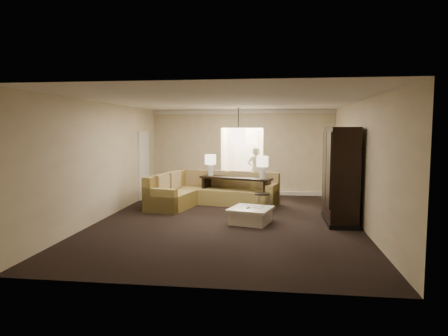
# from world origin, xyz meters

# --- Properties ---
(ground) EXTENTS (8.00, 8.00, 0.00)m
(ground) POSITION_xyz_m (0.00, 0.00, 0.00)
(ground) COLOR black
(ground) RESTS_ON ground
(wall_back) EXTENTS (6.00, 0.04, 2.80)m
(wall_back) POSITION_xyz_m (0.00, 4.00, 1.40)
(wall_back) COLOR beige
(wall_back) RESTS_ON ground
(wall_front) EXTENTS (6.00, 0.04, 2.80)m
(wall_front) POSITION_xyz_m (0.00, -4.00, 1.40)
(wall_front) COLOR beige
(wall_front) RESTS_ON ground
(wall_left) EXTENTS (0.04, 8.00, 2.80)m
(wall_left) POSITION_xyz_m (-3.00, 0.00, 1.40)
(wall_left) COLOR beige
(wall_left) RESTS_ON ground
(wall_right) EXTENTS (0.04, 8.00, 2.80)m
(wall_right) POSITION_xyz_m (3.00, 0.00, 1.40)
(wall_right) COLOR beige
(wall_right) RESTS_ON ground
(ceiling) EXTENTS (6.00, 8.00, 0.02)m
(ceiling) POSITION_xyz_m (0.00, 0.00, 2.80)
(ceiling) COLOR white
(ceiling) RESTS_ON wall_back
(crown_molding) EXTENTS (6.00, 0.10, 0.12)m
(crown_molding) POSITION_xyz_m (0.00, 3.95, 2.73)
(crown_molding) COLOR silver
(crown_molding) RESTS_ON wall_back
(baseboard) EXTENTS (6.00, 0.10, 0.12)m
(baseboard) POSITION_xyz_m (0.00, 3.95, 0.06)
(baseboard) COLOR silver
(baseboard) RESTS_ON ground
(side_door) EXTENTS (0.05, 0.90, 2.10)m
(side_door) POSITION_xyz_m (-2.97, 2.80, 1.05)
(side_door) COLOR white
(side_door) RESTS_ON ground
(foyer) EXTENTS (1.44, 2.02, 2.80)m
(foyer) POSITION_xyz_m (0.00, 5.34, 1.30)
(foyer) COLOR beige
(foyer) RESTS_ON ground
(sectional_sofa) EXTENTS (3.55, 2.64, 0.94)m
(sectional_sofa) POSITION_xyz_m (-0.81, 1.95, 0.37)
(sectional_sofa) COLOR brown
(sectional_sofa) RESTS_ON ground
(coffee_table) EXTENTS (1.10, 1.10, 0.38)m
(coffee_table) POSITION_xyz_m (0.56, -0.14, 0.19)
(coffee_table) COLOR white
(coffee_table) RESTS_ON ground
(console_table) EXTENTS (2.13, 1.12, 0.81)m
(console_table) POSITION_xyz_m (-0.01, 2.00, 0.48)
(console_table) COLOR black
(console_table) RESTS_ON ground
(armoire) EXTENTS (0.66, 1.54, 2.21)m
(armoire) POSITION_xyz_m (2.59, 0.21, 1.06)
(armoire) COLOR black
(armoire) RESTS_ON ground
(drink_table) EXTENTS (0.41, 0.41, 0.51)m
(drink_table) POSITION_xyz_m (0.78, 1.06, 0.37)
(drink_table) COLOR black
(drink_table) RESTS_ON ground
(table_lamp_left) EXTENTS (0.32, 0.32, 0.62)m
(table_lamp_left) POSITION_xyz_m (-0.77, 2.26, 1.22)
(table_lamp_left) COLOR white
(table_lamp_left) RESTS_ON console_table
(table_lamp_right) EXTENTS (0.32, 0.32, 0.62)m
(table_lamp_right) POSITION_xyz_m (0.75, 1.74, 1.22)
(table_lamp_right) COLOR white
(table_lamp_right) RESTS_ON console_table
(pendant_light) EXTENTS (0.38, 0.38, 1.09)m
(pendant_light) POSITION_xyz_m (0.00, 2.70, 1.95)
(pendant_light) COLOR black
(pendant_light) RESTS_ON ceiling
(person) EXTENTS (0.69, 0.52, 1.74)m
(person) POSITION_xyz_m (0.45, 4.30, 0.87)
(person) COLOR beige
(person) RESTS_ON ground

